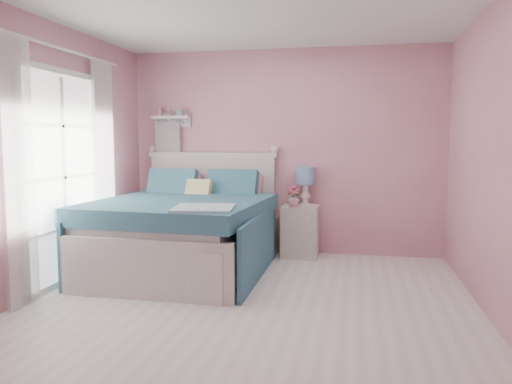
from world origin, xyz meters
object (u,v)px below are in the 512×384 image
(table_lamp, at_px, (306,178))
(teacup, at_px, (293,204))
(nightstand, at_px, (300,231))
(bed, at_px, (186,232))
(vase, at_px, (294,199))

(table_lamp, distance_m, teacup, 0.42)
(nightstand, height_order, teacup, teacup)
(nightstand, height_order, table_lamp, table_lamp)
(bed, relative_size, vase, 16.22)
(table_lamp, xyz_separation_m, vase, (-0.14, -0.09, -0.26))
(table_lamp, bearing_deg, nightstand, -112.44)
(bed, distance_m, table_lamp, 1.68)
(nightstand, relative_size, vase, 4.58)
(bed, xyz_separation_m, table_lamp, (1.24, 0.99, 0.55))
(nightstand, xyz_separation_m, vase, (-0.09, 0.03, 0.39))
(table_lamp, bearing_deg, teacup, -113.45)
(nightstand, xyz_separation_m, table_lamp, (0.05, 0.12, 0.65))
(vase, bearing_deg, nightstand, -20.26)
(nightstand, xyz_separation_m, teacup, (-0.07, -0.16, 0.36))
(table_lamp, height_order, teacup, table_lamp)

